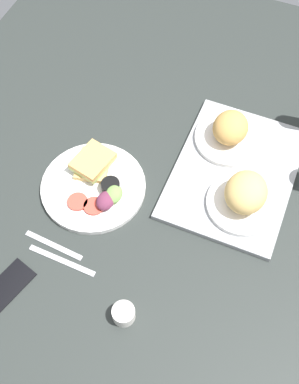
# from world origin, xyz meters

# --- Properties ---
(ground_plane) EXTENTS (1.90, 1.50, 0.03)m
(ground_plane) POSITION_xyz_m (0.00, 0.00, -0.01)
(ground_plane) COLOR #282D2B
(serving_tray) EXTENTS (0.45, 0.33, 0.02)m
(serving_tray) POSITION_xyz_m (-0.15, 0.22, 0.01)
(serving_tray) COLOR #9EA0A3
(serving_tray) RESTS_ON ground_plane
(bread_plate_near) EXTENTS (0.20, 0.20, 0.09)m
(bread_plate_near) POSITION_xyz_m (-0.25, 0.17, 0.05)
(bread_plate_near) COLOR white
(bread_plate_near) RESTS_ON serving_tray
(bread_plate_far) EXTENTS (0.20, 0.20, 0.10)m
(bread_plate_far) POSITION_xyz_m (-0.05, 0.27, 0.06)
(bread_plate_far) COLOR white
(bread_plate_far) RESTS_ON serving_tray
(plate_with_salad) EXTENTS (0.29, 0.29, 0.05)m
(plate_with_salad) POSITION_xyz_m (0.04, -0.13, 0.02)
(plate_with_salad) COLOR white
(plate_with_salad) RESTS_ON ground_plane
(espresso_cup) EXTENTS (0.06, 0.06, 0.04)m
(espresso_cup) POSITION_xyz_m (0.35, 0.10, 0.02)
(espresso_cup) COLOR silver
(espresso_cup) RESTS_ON ground_plane
(fork) EXTENTS (0.03, 0.17, 0.01)m
(fork) POSITION_xyz_m (0.25, -0.15, 0.00)
(fork) COLOR #B7B7BC
(fork) RESTS_ON ground_plane
(knife) EXTENTS (0.02, 0.19, 0.01)m
(knife) POSITION_xyz_m (0.28, -0.11, 0.00)
(knife) COLOR #B7B7BC
(knife) RESTS_ON ground_plane
(cell_phone) EXTENTS (0.16, 0.11, 0.01)m
(cell_phone) POSITION_xyz_m (0.39, -0.21, 0.00)
(cell_phone) COLOR black
(cell_phone) RESTS_ON ground_plane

